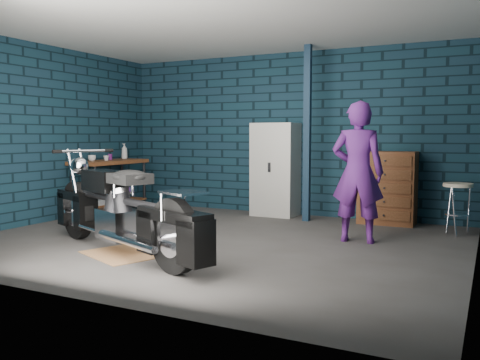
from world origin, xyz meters
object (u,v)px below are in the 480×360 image
object	(u,v)px
storage_bin	(90,209)
shop_stool	(457,209)
person	(358,172)
tool_chest	(387,188)
workbench	(110,187)
motorcycle	(121,203)
locker	(275,170)

from	to	relation	value
storage_bin	shop_stool	size ratio (longest dim) A/B	0.68
person	tool_chest	world-z (taller)	person
workbench	person	size ratio (longest dim) A/B	0.80
motorcycle	locker	bearing A→B (deg)	104.54
tool_chest	shop_stool	bearing A→B (deg)	-24.21
tool_chest	shop_stool	size ratio (longest dim) A/B	1.57
tool_chest	person	bearing A→B (deg)	-93.62
workbench	shop_stool	world-z (taller)	workbench
person	storage_bin	size ratio (longest dim) A/B	3.69
workbench	motorcycle	size ratio (longest dim) A/B	0.53
storage_bin	motorcycle	bearing A→B (deg)	-40.01
locker	workbench	bearing A→B (deg)	-157.47
shop_stool	workbench	bearing A→B (deg)	-173.42
locker	tool_chest	distance (m)	1.83
person	shop_stool	size ratio (longest dim) A/B	2.51
tool_chest	shop_stool	world-z (taller)	tool_chest
shop_stool	tool_chest	bearing A→B (deg)	155.79
person	storage_bin	world-z (taller)	person
motorcycle	storage_bin	xyz separation A→B (m)	(-2.11, 1.77, -0.43)
person	locker	size ratio (longest dim) A/B	1.14
workbench	shop_stool	xyz separation A→B (m)	(5.40, 0.62, -0.11)
tool_chest	shop_stool	xyz separation A→B (m)	(1.00, -0.45, -0.20)
storage_bin	shop_stool	xyz separation A→B (m)	(5.38, 1.12, 0.20)
motorcycle	locker	world-z (taller)	locker
tool_chest	locker	bearing A→B (deg)	180.00
workbench	motorcycle	xyz separation A→B (m)	(2.13, -2.27, 0.12)
locker	tool_chest	size ratio (longest dim) A/B	1.40
workbench	person	bearing A→B (deg)	-5.44
person	shop_stool	bearing A→B (deg)	-142.61
motorcycle	shop_stool	xyz separation A→B (m)	(3.28, 2.89, -0.23)
motorcycle	storage_bin	distance (m)	2.78
locker	shop_stool	bearing A→B (deg)	-9.08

